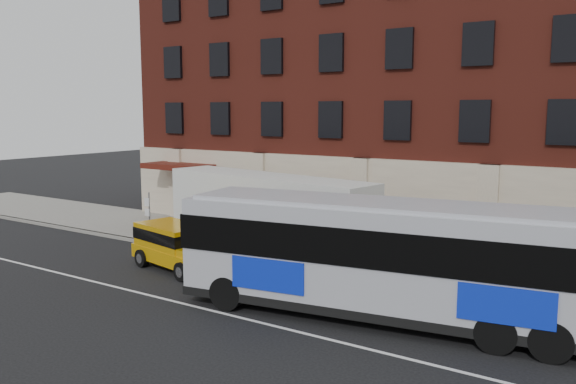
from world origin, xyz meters
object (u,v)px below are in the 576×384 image
Objects in this scene: sign_pole at (149,214)px; yellow_suv at (177,244)px; city_bus at (394,256)px; shipping_container at (267,216)px.

sign_pole reaches higher than yellow_suv.
city_bus is 2.84× the size of yellow_suv.
yellow_suv is (-9.76, 0.73, -1.00)m from city_bus.
yellow_suv is at bearing 175.70° from city_bus.
shipping_container is (6.13, 1.19, 0.33)m from sign_pole.
city_bus reaches higher than shipping_container.
sign_pole is at bearing 149.38° from yellow_suv.
city_bus is at bearing -4.30° from yellow_suv.
city_bus is at bearing -13.11° from sign_pole.
sign_pole is 0.23× the size of shipping_container.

